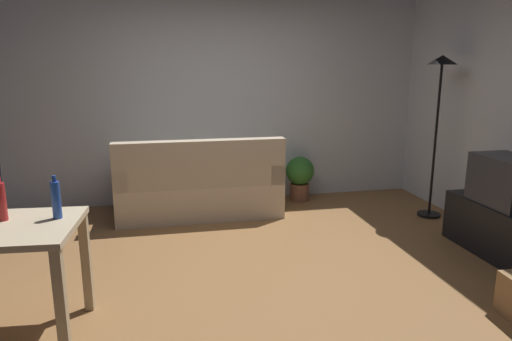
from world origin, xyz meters
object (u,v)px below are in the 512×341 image
object	(u,v)px
tv_stand	(501,230)
potted_plant	(300,175)
couch	(199,189)
tv	(508,181)
torchiere_lamp	(440,92)
bottle_red	(1,201)
bottle_blue	(56,199)

from	to	relation	value
tv_stand	potted_plant	world-z (taller)	potted_plant
couch	potted_plant	size ratio (longest dim) A/B	3.26
couch	tv	xyz separation A→B (m)	(2.60, -1.74, 0.39)
potted_plant	tv_stand	bearing A→B (deg)	-57.96
torchiere_lamp	bottle_red	world-z (taller)	torchiere_lamp
torchiere_lamp	couch	bearing A→B (deg)	167.00
tv_stand	torchiere_lamp	distance (m)	1.64
couch	bottle_blue	bearing A→B (deg)	63.88
couch	potted_plant	bearing A→B (deg)	-166.54
tv	bottle_blue	size ratio (longest dim) A/B	2.15
tv	potted_plant	world-z (taller)	tv
couch	tv	bearing A→B (deg)	146.14
potted_plant	bottle_blue	size ratio (longest dim) A/B	2.04
tv_stand	bottle_red	bearing A→B (deg)	96.04
tv	torchiere_lamp	size ratio (longest dim) A/B	0.33
tv	bottle_red	distance (m)	4.02
couch	torchiere_lamp	xyz separation A→B (m)	(2.59, -0.60, 1.11)
torchiere_lamp	bottle_red	xyz separation A→B (m)	(-3.99, -1.57, -0.53)
bottle_red	bottle_blue	world-z (taller)	bottle_red
potted_plant	bottle_red	world-z (taller)	bottle_red
torchiere_lamp	potted_plant	bearing A→B (deg)	144.67
potted_plant	couch	bearing A→B (deg)	-166.54
tv	potted_plant	distance (m)	2.45
couch	tv	world-z (taller)	same
tv	bottle_red	xyz separation A→B (m)	(-4.00, -0.42, 0.18)
tv_stand	tv	bearing A→B (deg)	-90.00
torchiere_lamp	potted_plant	xyz separation A→B (m)	(-1.29, 0.91, -1.08)
bottle_red	bottle_blue	bearing A→B (deg)	-4.65
tv_stand	tv	world-z (taller)	tv
potted_plant	bottle_red	xyz separation A→B (m)	(-2.71, -2.48, 0.55)
tv	tv_stand	bearing A→B (deg)	90.00
torchiere_lamp	potted_plant	distance (m)	1.91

